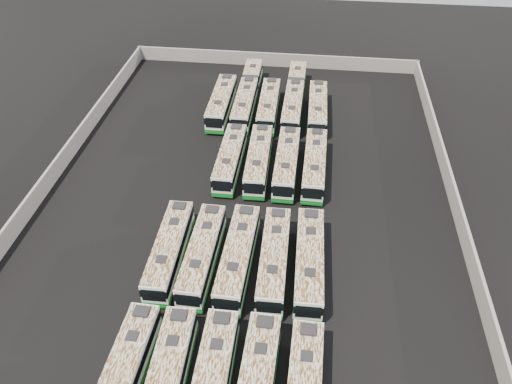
% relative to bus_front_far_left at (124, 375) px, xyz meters
% --- Properties ---
extents(ground, '(140.00, 140.00, 0.00)m').
position_rel_bus_front_far_left_xyz_m(ground, '(5.91, 20.59, -1.62)').
color(ground, black).
rests_on(ground, ground).
extents(perimeter_wall, '(45.20, 73.20, 2.20)m').
position_rel_bus_front_far_left_xyz_m(perimeter_wall, '(5.91, 20.59, -0.52)').
color(perimeter_wall, slate).
rests_on(perimeter_wall, ground).
extents(bus_front_far_left, '(2.63, 11.32, 3.17)m').
position_rel_bus_front_far_left_xyz_m(bus_front_far_left, '(0.00, 0.00, 0.00)').
color(bus_front_far_left, white).
rests_on(bus_front_far_left, ground).
extents(bus_front_left, '(2.72, 11.55, 3.24)m').
position_rel_bus_front_far_left_xyz_m(bus_front_left, '(3.27, -0.12, 0.03)').
color(bus_front_left, white).
rests_on(bus_front_left, ground).
extents(bus_midfront_far_left, '(2.62, 11.39, 3.20)m').
position_rel_bus_front_far_left_xyz_m(bus_midfront_far_left, '(0.09, 12.86, 0.01)').
color(bus_midfront_far_left, white).
rests_on(bus_midfront_far_left, ground).
extents(bus_midfront_left, '(2.57, 11.39, 3.20)m').
position_rel_bus_front_far_left_xyz_m(bus_midfront_left, '(3.25, 12.71, 0.01)').
color(bus_midfront_left, white).
rests_on(bus_midfront_left, ground).
extents(bus_midfront_center, '(2.75, 11.71, 3.28)m').
position_rel_bus_front_far_left_xyz_m(bus_midfront_center, '(6.59, 12.78, 0.06)').
color(bus_midfront_center, white).
rests_on(bus_midfront_center, ground).
extents(bus_midfront_right, '(2.61, 11.51, 3.23)m').
position_rel_bus_front_far_left_xyz_m(bus_midfront_right, '(9.93, 12.89, 0.03)').
color(bus_midfront_right, white).
rests_on(bus_midfront_right, ground).
extents(bus_midfront_far_right, '(2.74, 11.85, 3.32)m').
position_rel_bus_front_far_left_xyz_m(bus_midfront_far_right, '(13.15, 12.92, 0.08)').
color(bus_midfront_far_right, white).
rests_on(bus_midfront_far_right, ground).
extents(bus_midback_left, '(2.43, 11.28, 3.17)m').
position_rel_bus_front_far_left_xyz_m(bus_midback_left, '(3.35, 28.21, -0.00)').
color(bus_midback_left, white).
rests_on(bus_midback_left, ground).
extents(bus_midback_center, '(2.69, 11.51, 3.23)m').
position_rel_bus_front_far_left_xyz_m(bus_midback_center, '(6.67, 28.24, 0.03)').
color(bus_midback_center, white).
rests_on(bus_midback_center, ground).
extents(bus_midback_right, '(2.48, 11.47, 3.23)m').
position_rel_bus_front_far_left_xyz_m(bus_midback_right, '(9.95, 28.14, 0.03)').
color(bus_midback_right, white).
rests_on(bus_midback_right, ground).
extents(bus_midback_far_right, '(2.58, 11.45, 3.22)m').
position_rel_bus_front_far_left_xyz_m(bus_midback_far_right, '(13.17, 28.15, 0.02)').
color(bus_midback_far_right, white).
rests_on(bus_midback_far_right, ground).
extents(bus_back_far_left, '(2.57, 11.82, 3.33)m').
position_rel_bus_front_far_left_xyz_m(bus_back_far_left, '(0.06, 40.99, 0.08)').
color(bus_back_far_left, white).
rests_on(bus_back_far_left, ground).
extents(bus_back_left, '(2.49, 17.59, 3.19)m').
position_rel_bus_front_far_left_xyz_m(bus_back_left, '(3.25, 43.96, 0.00)').
color(bus_back_left, white).
rests_on(bus_back_left, ground).
extents(bus_back_center, '(2.58, 11.40, 3.20)m').
position_rel_bus_front_far_left_xyz_m(bus_back_center, '(6.55, 41.00, 0.01)').
color(bus_back_center, white).
rests_on(bus_back_center, ground).
extents(bus_back_right, '(2.56, 17.62, 3.19)m').
position_rel_bus_front_far_left_xyz_m(bus_back_right, '(9.86, 43.97, 0.01)').
color(bus_back_right, white).
rests_on(bus_back_right, ground).
extents(bus_back_far_right, '(2.54, 11.36, 3.19)m').
position_rel_bus_front_far_left_xyz_m(bus_back_far_right, '(13.16, 41.08, 0.01)').
color(bus_back_far_right, white).
rests_on(bus_back_far_right, ground).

